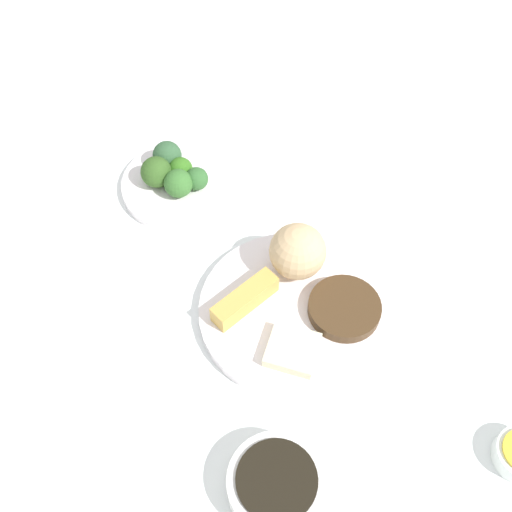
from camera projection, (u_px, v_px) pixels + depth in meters
name	position (u px, v px, depth m)	size (l,w,h in m)	color
tabletop	(290.00, 320.00, 0.83)	(2.20, 2.20, 0.02)	white
main_plate	(294.00, 311.00, 0.82)	(0.26, 0.26, 0.02)	white
rice_scoop	(298.00, 251.00, 0.82)	(0.08, 0.08, 0.08)	tan
spring_roll	(245.00, 299.00, 0.80)	(0.10, 0.03, 0.03)	gold
crab_rangoon_wonton	(292.00, 350.00, 0.76)	(0.06, 0.06, 0.02)	beige
stir_fry_heap	(344.00, 308.00, 0.80)	(0.10, 0.10, 0.02)	#432E19
broccoli_plate	(182.00, 184.00, 0.95)	(0.19, 0.19, 0.01)	white
broccoli_floret_0	(178.00, 183.00, 0.92)	(0.04, 0.04, 0.04)	#376B2D
broccoli_floret_1	(156.00, 172.00, 0.93)	(0.05, 0.05, 0.05)	#335921
broccoli_floret_2	(167.00, 156.00, 0.95)	(0.05, 0.05, 0.05)	#315735
broccoli_floret_3	(181.00, 169.00, 0.94)	(0.04, 0.04, 0.04)	#346C1E
broccoli_floret_5	(197.00, 179.00, 0.93)	(0.04, 0.04, 0.04)	#31622E
soy_sauce_bowl	(276.00, 485.00, 0.67)	(0.11, 0.11, 0.04)	white
soy_sauce_bowl_liquid	(277.00, 480.00, 0.66)	(0.09, 0.09, 0.00)	black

